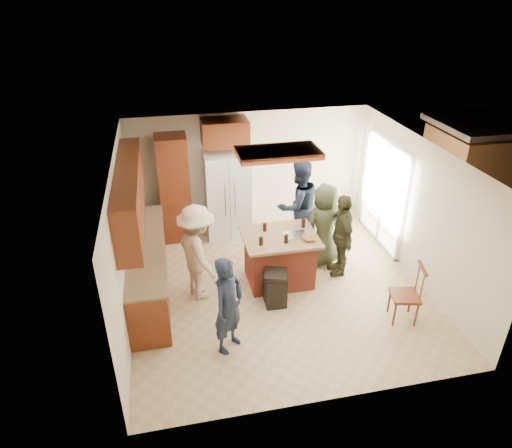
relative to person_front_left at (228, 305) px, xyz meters
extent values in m
plane|color=tan|center=(1.06, 1.26, -0.77)|extent=(5.00, 5.00, 0.00)
plane|color=white|center=(1.06, 1.26, 1.73)|extent=(5.00, 5.00, 0.00)
plane|color=beige|center=(1.06, 3.76, 0.48)|extent=(5.00, 0.00, 5.00)
plane|color=beige|center=(1.06, -1.24, 0.48)|extent=(5.00, 0.00, 5.00)
plane|color=beige|center=(-1.44, 1.26, 0.48)|extent=(0.00, 5.00, 5.00)
plane|color=beige|center=(3.56, 1.26, 0.48)|extent=(0.00, 5.00, 5.00)
cube|color=white|center=(3.54, 2.46, 0.28)|extent=(0.02, 1.60, 2.10)
cube|color=white|center=(3.52, 2.46, 0.28)|extent=(0.08, 1.72, 2.10)
cube|color=maroon|center=(1.06, 1.46, 1.67)|extent=(1.30, 0.70, 0.10)
cube|color=white|center=(1.06, 1.46, 1.61)|extent=(1.10, 0.50, 0.02)
cube|color=olive|center=(5.06, 2.46, -0.82)|extent=(3.00, 3.00, 0.10)
cube|color=#593319|center=(5.76, 3.06, 0.23)|extent=(1.40, 1.60, 2.00)
imported|color=#1C2639|center=(0.00, 0.00, 0.00)|extent=(0.68, 0.68, 1.53)
imported|color=#1A2334|center=(1.78, 2.52, 0.17)|extent=(1.03, 0.79, 1.86)
imported|color=#303820|center=(2.09, 1.90, 0.04)|extent=(0.88, 0.67, 1.61)
imported|color=#363820|center=(2.29, 1.52, 0.02)|extent=(0.56, 0.96, 1.57)
imported|color=tan|center=(-0.29, 1.35, 0.08)|extent=(0.87, 1.21, 1.70)
cube|color=maroon|center=(-1.14, 1.66, -0.33)|extent=(0.60, 3.00, 0.88)
cube|color=#846B4C|center=(-1.14, 1.66, 0.13)|extent=(0.64, 3.00, 0.04)
cube|color=maroon|center=(-1.26, 1.66, 1.11)|extent=(0.35, 3.00, 0.85)
cube|color=maroon|center=(-0.54, 3.46, 0.33)|extent=(0.60, 0.60, 2.20)
cube|color=maroon|center=(0.51, 3.46, 1.43)|extent=(0.90, 0.60, 0.50)
cube|color=white|center=(0.51, 3.38, 0.13)|extent=(0.90, 0.72, 1.80)
cube|color=gray|center=(0.51, 3.02, 0.13)|extent=(0.01, 0.01, 1.71)
cylinder|color=silver|center=(0.41, 2.99, 0.22)|extent=(0.02, 0.02, 0.70)
cylinder|color=silver|center=(0.61, 2.99, 0.22)|extent=(0.02, 0.02, 0.70)
cube|color=#A53D2A|center=(1.14, 1.49, -0.33)|extent=(1.10, 0.85, 0.88)
cube|color=#8D7051|center=(1.14, 1.49, 0.14)|extent=(1.28, 1.03, 0.05)
cube|color=silver|center=(1.39, 1.44, 0.17)|extent=(0.42, 0.32, 0.02)
imported|color=brown|center=(1.59, 1.24, 0.19)|extent=(0.24, 0.24, 0.05)
cylinder|color=black|center=(0.75, 1.25, 0.24)|extent=(0.07, 0.07, 0.15)
cylinder|color=black|center=(0.92, 1.71, 0.24)|extent=(0.07, 0.07, 0.15)
cylinder|color=black|center=(1.62, 1.69, 0.24)|extent=(0.07, 0.07, 0.15)
cylinder|color=black|center=(1.18, 1.24, 0.24)|extent=(0.07, 0.07, 0.15)
cube|color=black|center=(0.91, 0.84, -0.49)|extent=(0.35, 0.35, 0.55)
cube|color=black|center=(0.91, 0.84, -0.18)|extent=(0.46, 0.46, 0.08)
cube|color=maroon|center=(2.80, 0.05, -0.32)|extent=(0.50, 0.50, 0.05)
cylinder|color=maroon|center=(2.59, -0.08, -0.55)|extent=(0.04, 0.04, 0.44)
cylinder|color=maroon|center=(2.92, -0.15, -0.55)|extent=(0.04, 0.04, 0.44)
cylinder|color=maroon|center=(2.67, 0.26, -0.55)|extent=(0.04, 0.04, 0.44)
cylinder|color=maroon|center=(3.00, 0.18, -0.55)|extent=(0.04, 0.04, 0.44)
cube|color=maroon|center=(2.98, 0.01, 0.20)|extent=(0.13, 0.40, 0.05)
cylinder|color=maroon|center=(2.96, -0.11, -0.05)|extent=(0.03, 0.03, 0.50)
cylinder|color=maroon|center=(3.01, 0.13, -0.05)|extent=(0.03, 0.03, 0.50)
camera|label=1|loc=(-0.68, -5.08, 4.08)|focal=32.00mm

